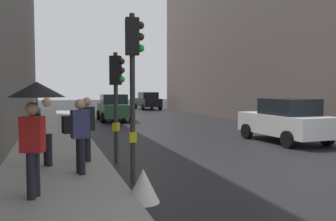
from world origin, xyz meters
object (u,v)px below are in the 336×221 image
(traffic_light_near_left, at_px, (133,67))
(car_green_estate, at_px, (114,107))
(pedestrian_with_umbrella, at_px, (35,107))
(pedestrian_with_black_backpack, at_px, (46,128))
(traffic_light_far_median, at_px, (131,85))
(warning_sign_triangle, at_px, (143,186))
(car_white_compact, at_px, (286,120))
(traffic_light_near_right, at_px, (117,87))
(car_dark_suv, at_px, (148,101))
(pedestrian_in_dark_coat, at_px, (87,126))
(pedestrian_with_grey_backpack, at_px, (78,132))

(traffic_light_near_left, bearing_deg, car_green_estate, 82.48)
(pedestrian_with_umbrella, xyz_separation_m, pedestrian_with_black_backpack, (0.11, 2.86, -0.68))
(traffic_light_far_median, height_order, warning_sign_triangle, traffic_light_far_median)
(traffic_light_far_median, xyz_separation_m, car_white_compact, (2.32, -19.12, -1.55))
(traffic_light_near_right, height_order, pedestrian_with_black_backpack, traffic_light_near_right)
(car_white_compact, height_order, car_dark_suv, same)
(traffic_light_near_right, relative_size, pedestrian_with_black_backpack, 1.82)
(pedestrian_with_black_backpack, xyz_separation_m, pedestrian_in_dark_coat, (1.08, 0.32, -0.03))
(car_dark_suv, bearing_deg, traffic_light_near_right, -106.29)
(traffic_light_far_median, relative_size, pedestrian_in_dark_coat, 1.99)
(car_white_compact, height_order, pedestrian_with_grey_backpack, pedestrian_with_grey_backpack)
(pedestrian_with_black_backpack, relative_size, pedestrian_in_dark_coat, 1.00)
(pedestrian_with_grey_backpack, bearing_deg, pedestrian_with_umbrella, -117.04)
(car_dark_suv, bearing_deg, traffic_light_far_median, -121.02)
(car_white_compact, relative_size, pedestrian_with_grey_backpack, 2.42)
(traffic_light_near_right, xyz_separation_m, car_green_estate, (2.12, 13.73, -1.34))
(car_green_estate, bearing_deg, pedestrian_with_umbrella, -103.67)
(traffic_light_near_right, distance_m, car_white_compact, 7.55)
(car_green_estate, height_order, pedestrian_with_umbrella, pedestrian_with_umbrella)
(car_green_estate, relative_size, warning_sign_triangle, 6.50)
(traffic_light_near_right, bearing_deg, traffic_light_near_left, -89.96)
(car_green_estate, distance_m, pedestrian_with_umbrella, 17.78)
(traffic_light_near_left, bearing_deg, pedestrian_with_grey_backpack, 158.22)
(car_dark_suv, xyz_separation_m, warning_sign_triangle, (-7.56, -29.20, -0.55))
(car_dark_suv, relative_size, pedestrian_with_grey_backpack, 2.42)
(pedestrian_with_black_backpack, distance_m, warning_sign_triangle, 3.79)
(traffic_light_near_right, height_order, pedestrian_in_dark_coat, traffic_light_near_right)
(traffic_light_far_median, bearing_deg, pedestrian_with_grey_backpack, -104.83)
(car_white_compact, xyz_separation_m, pedestrian_with_umbrella, (-9.24, -5.48, 0.96))
(pedestrian_with_umbrella, bearing_deg, pedestrian_with_grey_backpack, 62.96)
(traffic_light_far_median, relative_size, car_white_compact, 0.82)
(pedestrian_with_grey_backpack, bearing_deg, car_green_estate, 77.90)
(traffic_light_near_left, xyz_separation_m, pedestrian_with_grey_backpack, (-1.22, 0.49, -1.51))
(car_dark_suv, height_order, warning_sign_triangle, car_dark_suv)
(pedestrian_with_umbrella, height_order, pedestrian_in_dark_coat, pedestrian_with_umbrella)
(pedestrian_with_black_backpack, xyz_separation_m, warning_sign_triangle, (1.81, -3.22, -0.84))
(pedestrian_with_grey_backpack, bearing_deg, traffic_light_near_right, 56.55)
(car_dark_suv, bearing_deg, traffic_light_near_left, -104.98)
(traffic_light_near_left, relative_size, pedestrian_with_umbrella, 1.81)
(traffic_light_far_median, bearing_deg, pedestrian_with_umbrella, -105.72)
(traffic_light_near_right, xyz_separation_m, car_dark_suv, (7.40, 25.32, -1.34))
(traffic_light_near_left, relative_size, pedestrian_with_black_backpack, 2.19)
(traffic_light_far_median, bearing_deg, warning_sign_triangle, -101.34)
(traffic_light_far_median, relative_size, car_green_estate, 0.83)
(pedestrian_with_black_backpack, height_order, pedestrian_in_dark_coat, same)
(traffic_light_far_median, height_order, pedestrian_with_grey_backpack, traffic_light_far_median)
(traffic_light_near_left, distance_m, warning_sign_triangle, 2.82)
(traffic_light_near_left, xyz_separation_m, car_green_estate, (2.12, 16.06, -1.79))
(pedestrian_with_grey_backpack, bearing_deg, traffic_light_far_median, 75.17)
(car_dark_suv, xyz_separation_m, pedestrian_with_black_backpack, (-9.37, -25.99, 0.29))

